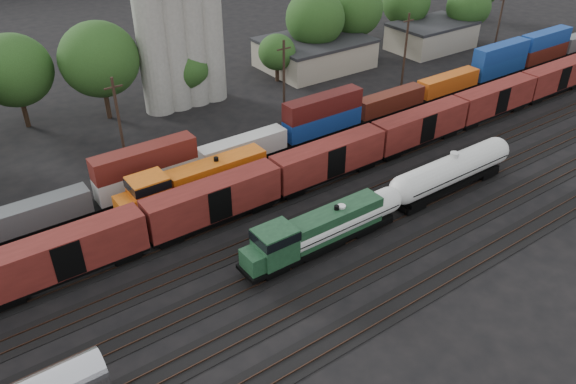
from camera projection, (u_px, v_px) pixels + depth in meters
ground at (311, 219)px, 60.88m from camera, size 600.00×600.00×0.00m
tracks at (311, 218)px, 60.85m from camera, size 180.00×33.20×0.20m
green_locomotive at (311, 234)px, 54.17m from camera, size 17.35×3.06×4.59m
tank_car_a at (341, 222)px, 56.03m from camera, size 15.99×2.86×4.19m
tank_car_b at (452, 171)px, 63.95m from camera, size 18.72×3.35×4.91m
orange_locomotive at (191, 183)px, 61.84m from camera, size 19.51×3.25×4.88m
boxcar_string at (377, 142)px, 69.61m from camera, size 184.40×2.90×4.20m
container_wall at (219, 151)px, 68.48m from camera, size 165.60×2.60×5.80m
grain_silo at (179, 32)px, 81.29m from camera, size 13.40×5.00×29.00m
industrial_sheds at (207, 85)px, 87.05m from camera, size 119.38×17.26×5.10m
tree_band at (169, 51)px, 84.47m from camera, size 162.53×19.51×14.39m
utility_poles at (208, 101)px, 72.72m from camera, size 122.20×0.36×12.00m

